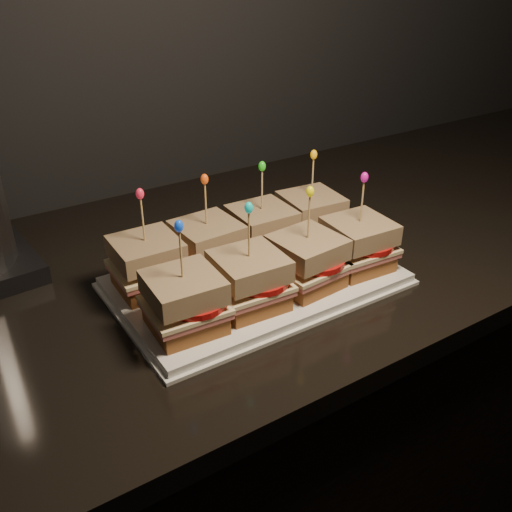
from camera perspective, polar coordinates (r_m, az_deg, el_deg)
cabinet at (r=1.36m, az=1.13°, el=-17.28°), size 2.53×0.71×0.90m
granite_slab at (r=1.07m, az=1.38°, el=0.48°), size 2.57×0.75×0.04m
platter at (r=0.92m, az=0.00°, el=-2.50°), size 0.44×0.27×0.02m
platter_rim at (r=0.93m, az=0.00°, el=-2.82°), size 0.45×0.28×0.01m
sandwich_0_bread_bot at (r=0.90m, az=-10.64°, el=-2.34°), size 0.10×0.10×0.03m
sandwich_0_ham at (r=0.89m, az=-10.74°, el=-1.40°), size 0.11×0.10×0.01m
sandwich_0_cheese at (r=0.89m, az=-10.78°, el=-1.01°), size 0.11×0.10×0.01m
sandwich_0_tomato at (r=0.88m, az=-9.96°, el=-0.54°), size 0.09×0.09×0.01m
sandwich_0_bread_top at (r=0.87m, az=-10.95°, el=0.60°), size 0.10×0.10×0.03m
sandwich_0_pick at (r=0.85m, az=-11.24°, el=3.34°), size 0.00×0.00×0.09m
sandwich_0_frill at (r=0.83m, az=-11.53°, el=6.12°), size 0.01×0.01×0.02m
sandwich_1_bread_bot at (r=0.94m, az=-4.78°, el=-0.56°), size 0.10×0.10×0.03m
sandwich_1_ham at (r=0.93m, az=-4.83°, el=0.36°), size 0.11×0.10×0.01m
sandwich_1_cheese at (r=0.92m, az=-4.84°, el=0.74°), size 0.11×0.11×0.01m
sandwich_1_tomato at (r=0.92m, az=-4.03°, el=1.19°), size 0.09×0.09×0.01m
sandwich_1_bread_top at (r=0.91m, az=-4.92°, el=2.30°), size 0.10×0.10×0.03m
sandwich_1_pick at (r=0.89m, az=-5.04°, el=4.96°), size 0.00×0.00×0.09m
sandwich_1_frill at (r=0.87m, az=-5.17°, el=7.66°), size 0.01×0.01×0.02m
sandwich_2_bread_bot at (r=0.98m, az=0.57°, el=1.07°), size 0.10×0.10×0.03m
sandwich_2_ham at (r=0.97m, az=0.58°, el=1.96°), size 0.11×0.10×0.01m
sandwich_2_cheese at (r=0.97m, az=0.58°, el=2.32°), size 0.11×0.10×0.01m
sandwich_2_tomato at (r=0.97m, az=1.37°, el=2.76°), size 0.09×0.09×0.01m
sandwich_2_bread_top at (r=0.96m, az=0.59°, el=3.83°), size 0.10×0.10×0.03m
sandwich_2_pick at (r=0.94m, az=0.60°, el=6.39°), size 0.00×0.00×0.09m
sandwich_2_frill at (r=0.92m, az=0.62°, el=8.97°), size 0.01×0.01×0.02m
sandwich_3_bread_bot at (r=1.04m, az=5.41°, el=2.53°), size 0.10×0.10×0.03m
sandwich_3_ham at (r=1.03m, az=5.45°, el=3.38°), size 0.11×0.11×0.01m
sandwich_3_cheese at (r=1.03m, az=5.47°, el=3.73°), size 0.11×0.11×0.01m
sandwich_3_tomato at (r=1.03m, az=6.23°, el=4.14°), size 0.09×0.09×0.01m
sandwich_3_bread_top at (r=1.01m, az=5.55°, el=5.18°), size 0.10×0.10×0.03m
sandwich_3_pick at (r=1.00m, az=5.67°, el=7.61°), size 0.00×0.00×0.09m
sandwich_3_frill at (r=0.98m, az=5.80°, el=10.06°), size 0.01×0.01×0.02m
sandwich_4_bread_bot at (r=0.80m, az=-7.05°, el=-6.29°), size 0.10×0.10×0.03m
sandwich_4_ham at (r=0.79m, az=-7.12°, el=-5.28°), size 0.11×0.11×0.01m
sandwich_4_cheese at (r=0.79m, az=-7.15°, el=-4.86°), size 0.11×0.11×0.01m
sandwich_4_tomato at (r=0.78m, az=-6.20°, el=-4.36°), size 0.09×0.09×0.01m
sandwich_4_bread_top at (r=0.77m, az=-7.28°, el=-3.12°), size 0.10×0.10×0.03m
sandwich_4_pick at (r=0.75m, az=-7.50°, el=-0.12°), size 0.00×0.00×0.09m
sandwich_4_frill at (r=0.73m, az=-7.72°, el=2.98°), size 0.01×0.01×0.02m
sandwich_5_bread_bot at (r=0.84m, az=-0.67°, el=-4.11°), size 0.10×0.10×0.03m
sandwich_5_ham at (r=0.83m, az=-0.68°, el=-3.12°), size 0.11×0.10×0.01m
sandwich_5_cheese at (r=0.83m, az=-0.68°, el=-2.71°), size 0.11×0.11×0.01m
sandwich_5_tomato at (r=0.83m, az=0.24°, el=-2.22°), size 0.09×0.09×0.01m
sandwich_5_bread_top at (r=0.81m, az=-0.69°, el=-1.02°), size 0.10×0.10×0.03m
sandwich_5_pick at (r=0.79m, az=-0.71°, el=1.88°), size 0.00×0.00×0.09m
sandwich_5_frill at (r=0.77m, az=-0.73°, el=4.85°), size 0.01×0.01×0.02m
sandwich_6_bread_bot at (r=0.89m, az=5.01°, el=-2.10°), size 0.10×0.10×0.03m
sandwich_6_ham at (r=0.88m, az=5.06°, el=-1.16°), size 0.11×0.11×0.01m
sandwich_6_cheese at (r=0.88m, az=5.08°, el=-0.77°), size 0.11×0.11×0.01m
sandwich_6_tomato at (r=0.88m, az=5.96°, el=-0.29°), size 0.09×0.09×0.01m
sandwich_6_bread_top at (r=0.87m, az=5.16°, el=0.86°), size 0.10×0.10×0.03m
sandwich_6_pick at (r=0.85m, az=5.30°, el=3.62°), size 0.00×0.00×0.09m
sandwich_6_frill at (r=0.83m, az=5.44°, el=6.43°), size 0.01×0.01×0.02m
sandwich_7_bread_bot at (r=0.95m, az=10.02°, el=-0.32°), size 0.10×0.10×0.03m
sandwich_7_ham at (r=0.95m, az=10.10°, el=0.58°), size 0.11×0.11×0.01m
sandwich_7_cheese at (r=0.94m, az=10.14°, el=0.96°), size 0.11×0.11×0.01m
sandwich_7_tomato at (r=0.94m, az=10.96°, el=1.40°), size 0.09×0.09×0.01m
sandwich_7_bread_top at (r=0.93m, az=10.29°, el=2.49°), size 0.10×0.10×0.03m
sandwich_7_pick at (r=0.91m, az=10.54°, el=5.10°), size 0.00×0.00×0.09m
sandwich_7_frill at (r=0.89m, az=10.80°, el=7.74°), size 0.01×0.01×0.02m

